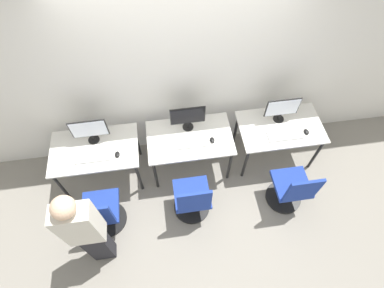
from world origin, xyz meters
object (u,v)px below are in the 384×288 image
object	(u,v)px
mouse_center	(212,140)
keyboard_center	(191,143)
mouse_right	(306,132)
monitor_center	(188,117)
keyboard_left	(93,157)
office_chair_left	(102,214)
keyboard_right	(285,135)
monitor_right	(282,109)
mouse_left	(117,154)
office_chair_center	(192,200)
office_chair_right	(291,190)
person_left	(86,231)
monitor_left	(89,130)

from	to	relation	value
mouse_center	keyboard_center	bearing A→B (deg)	179.50
mouse_right	monitor_center	bearing A→B (deg)	168.47
keyboard_left	mouse_center	world-z (taller)	mouse_center
mouse_center	mouse_right	size ratio (longest dim) A/B	1.00
office_chair_left	keyboard_right	bearing A→B (deg)	13.66
monitor_center	monitor_right	distance (m)	1.22
keyboard_center	mouse_left	bearing A→B (deg)	-177.13
office_chair_center	keyboard_right	bearing A→B (deg)	23.88
keyboard_left	mouse_center	bearing A→B (deg)	1.09
keyboard_center	mouse_right	xyz separation A→B (m)	(1.51, -0.05, 0.01)
office_chair_right	monitor_right	bearing A→B (deg)	88.79
mouse_left	person_left	xyz separation A→B (m)	(-0.29, -0.96, 0.16)
monitor_center	office_chair_right	world-z (taller)	monitor_center
office_chair_left	keyboard_center	size ratio (longest dim) A/B	2.01
keyboard_center	mouse_center	distance (m)	0.28
monitor_left	mouse_left	world-z (taller)	monitor_left
monitor_center	office_chair_right	size ratio (longest dim) A/B	0.50
keyboard_right	office_chair_right	xyz separation A→B (m)	(-0.02, -0.61, -0.34)
keyboard_center	mouse_right	world-z (taller)	mouse_right
office_chair_center	mouse_right	bearing A→B (deg)	20.11
keyboard_left	mouse_right	size ratio (longest dim) A/B	4.98
person_left	monitor_right	world-z (taller)	person_left
keyboard_left	mouse_left	bearing A→B (deg)	-2.96
monitor_left	mouse_center	size ratio (longest dim) A/B	4.95
keyboard_left	keyboard_right	xyz separation A→B (m)	(2.43, -0.03, 0.00)
keyboard_left	office_chair_center	size ratio (longest dim) A/B	0.50
keyboard_left	mouse_right	bearing A→B (deg)	-0.41
monitor_center	office_chair_center	bearing A→B (deg)	-94.47
monitor_right	mouse_right	bearing A→B (deg)	-42.44
monitor_center	monitor_right	xyz separation A→B (m)	(1.22, -0.04, 0.00)
keyboard_center	office_chair_right	size ratio (longest dim) A/B	0.50
office_chair_left	keyboard_center	xyz separation A→B (m)	(1.19, 0.64, 0.34)
monitor_left	keyboard_right	distance (m)	2.46
keyboard_left	monitor_center	xyz separation A→B (m)	(1.22, 0.29, 0.20)
mouse_right	mouse_center	bearing A→B (deg)	177.76
office_chair_left	keyboard_right	world-z (taller)	office_chair_left
mouse_center	person_left	bearing A→B (deg)	-145.92
monitor_center	keyboard_center	xyz separation A→B (m)	(0.00, -0.26, -0.20)
mouse_left	mouse_right	world-z (taller)	same
monitor_center	mouse_center	distance (m)	0.43
keyboard_left	monitor_center	distance (m)	1.27
mouse_left	monitor_left	bearing A→B (deg)	137.13
mouse_right	office_chair_center	bearing A→B (deg)	-159.89
person_left	monitor_right	size ratio (longest dim) A/B	3.63
mouse_center	office_chair_center	distance (m)	0.80
keyboard_left	monitor_center	size ratio (longest dim) A/B	1.01
mouse_right	monitor_left	bearing A→B (deg)	174.18
person_left	monitor_right	bearing A→B (deg)	26.77
monitor_right	mouse_right	size ratio (longest dim) A/B	4.95
keyboard_center	mouse_right	size ratio (longest dim) A/B	4.98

